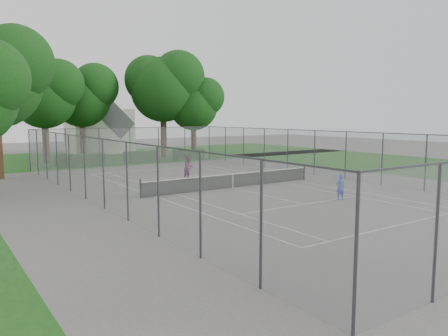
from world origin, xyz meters
TOP-DOWN VIEW (x-y plane):
  - ground at (0.00, 0.00)m, footprint 120.00×120.00m
  - grass_far at (0.00, 26.00)m, footprint 60.00×20.00m
  - grass_right at (22.00, 0.00)m, footprint 16.00×40.00m
  - court_markings at (0.00, 0.00)m, footprint 11.03×23.83m
  - tennis_net at (0.00, 0.00)m, footprint 12.87×0.10m
  - perimeter_fence at (0.00, 0.00)m, footprint 18.08×34.08m
  - tree_far_left at (-6.35, 22.63)m, footprint 7.04×6.43m
  - tree_far_midleft at (-2.08, 24.77)m, footprint 7.11×6.49m
  - tree_far_midright at (5.87, 21.30)m, footprint 8.20×7.48m
  - tree_far_right at (9.03, 20.13)m, footprint 6.21×5.67m
  - hedge_left at (-4.45, 18.17)m, footprint 4.42×1.32m
  - hedge_mid at (1.77, 18.58)m, footprint 3.45×0.99m
  - hedge_right at (7.23, 18.33)m, footprint 3.36×1.23m
  - house at (1.84, 31.44)m, footprint 7.31×5.66m
  - girl_player at (2.57, -6.64)m, footprint 0.59×0.47m
  - woman_player at (-0.60, 4.65)m, footprint 1.03×0.92m

SIDE VIEW (x-z plane):
  - ground at x=0.00m, z-range 0.00..0.00m
  - grass_far at x=0.00m, z-range 0.00..0.00m
  - grass_right at x=22.00m, z-range 0.00..0.00m
  - court_markings at x=0.00m, z-range 0.00..0.01m
  - hedge_right at x=7.23m, z-range 0.00..1.01m
  - tennis_net at x=0.00m, z-range -0.04..1.06m
  - hedge_mid at x=1.77m, z-range 0.00..1.08m
  - hedge_left at x=-4.45m, z-range 0.00..1.10m
  - girl_player at x=2.57m, z-range 0.00..1.41m
  - woman_player at x=-0.60m, z-range 0.00..1.78m
  - perimeter_fence at x=0.00m, z-range 0.05..3.57m
  - house at x=1.84m, z-range -0.89..8.21m
  - tree_far_right at x=9.03m, z-range 1.67..10.60m
  - tree_far_left at x=-6.35m, z-range 1.89..12.01m
  - tree_far_midleft at x=-2.08m, z-range 1.91..12.13m
  - tree_far_midright at x=5.87m, z-range 2.21..13.99m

